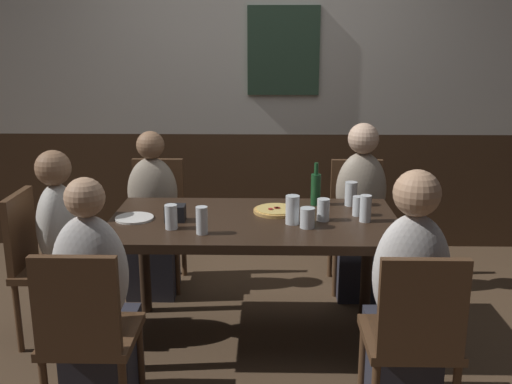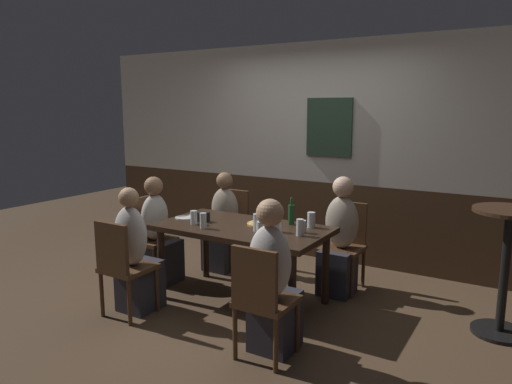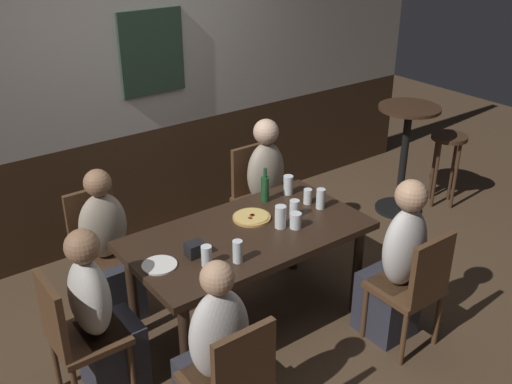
{
  "view_description": "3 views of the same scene",
  "coord_description": "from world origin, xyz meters",
  "px_view_note": "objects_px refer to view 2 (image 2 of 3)",
  "views": [
    {
      "loc": [
        0.08,
        -3.17,
        1.75
      ],
      "look_at": [
        0.01,
        -0.07,
        0.91
      ],
      "focal_mm": 41.82,
      "sensor_mm": 36.0,
      "label": 1
    },
    {
      "loc": [
        2.33,
        -3.61,
        1.83
      ],
      "look_at": [
        0.11,
        0.06,
        1.07
      ],
      "focal_mm": 33.1,
      "sensor_mm": 36.0,
      "label": 2
    },
    {
      "loc": [
        -1.98,
        -2.76,
        2.7
      ],
      "look_at": [
        0.04,
        -0.03,
        1.03
      ],
      "focal_mm": 41.54,
      "sensor_mm": 36.0,
      "label": 3
    }
  ],
  "objects_px": {
    "plate_white_large": "(186,217)",
    "person_head_west": "(159,238)",
    "chair_left_near": "(122,263)",
    "pint_glass_amber": "(203,222)",
    "tumbler_water": "(261,228)",
    "beer_bottle_green": "(291,214)",
    "pizza": "(261,224)",
    "person_right_far": "(340,244)",
    "pint_glass_pale": "(257,223)",
    "side_bar_table": "(506,262)",
    "chair_right_near": "(262,296)",
    "beer_glass_half": "(300,229)",
    "pint_glass_stout": "(303,227)",
    "beer_glass_tall": "(311,221)",
    "dining_table": "(242,235)",
    "condiment_caddy": "(203,217)",
    "highball_clear": "(194,218)",
    "chair_head_west": "(147,234)",
    "person_right_near": "(272,288)",
    "chair_right_far": "(345,240)",
    "chair_left_far": "(231,223)",
    "person_left_near": "(136,260)",
    "tumbler_short": "(277,226)",
    "person_left_far": "(223,229)"
  },
  "relations": [
    {
      "from": "chair_right_near",
      "to": "pint_glass_pale",
      "type": "height_order",
      "value": "pint_glass_pale"
    },
    {
      "from": "person_left_near",
      "to": "pint_glass_stout",
      "type": "height_order",
      "value": "person_left_near"
    },
    {
      "from": "pizza",
      "to": "chair_right_near",
      "type": "bearing_deg",
      "value": -59.25
    },
    {
      "from": "pint_glass_pale",
      "to": "side_bar_table",
      "type": "xyz_separation_m",
      "value": [
        1.96,
        0.6,
        -0.19
      ]
    },
    {
      "from": "person_right_near",
      "to": "person_right_far",
      "type": "relative_size",
      "value": 1.02
    },
    {
      "from": "tumbler_water",
      "to": "plate_white_large",
      "type": "height_order",
      "value": "tumbler_water"
    },
    {
      "from": "dining_table",
      "to": "pizza",
      "type": "bearing_deg",
      "value": 45.69
    },
    {
      "from": "chair_left_near",
      "to": "tumbler_water",
      "type": "bearing_deg",
      "value": 35.13
    },
    {
      "from": "chair_head_west",
      "to": "person_right_near",
      "type": "xyz_separation_m",
      "value": [
        1.93,
        -0.69,
        0.01
      ]
    },
    {
      "from": "person_left_near",
      "to": "plate_white_large",
      "type": "height_order",
      "value": "person_left_near"
    },
    {
      "from": "pint_glass_pale",
      "to": "side_bar_table",
      "type": "distance_m",
      "value": 2.06
    },
    {
      "from": "pizza",
      "to": "person_right_far",
      "type": "bearing_deg",
      "value": 43.72
    },
    {
      "from": "chair_head_west",
      "to": "beer_bottle_green",
      "type": "relative_size",
      "value": 3.4
    },
    {
      "from": "plate_white_large",
      "to": "condiment_caddy",
      "type": "height_order",
      "value": "condiment_caddy"
    },
    {
      "from": "side_bar_table",
      "to": "beer_bottle_green",
      "type": "bearing_deg",
      "value": -172.81
    },
    {
      "from": "chair_right_far",
      "to": "beer_glass_tall",
      "type": "bearing_deg",
      "value": -103.16
    },
    {
      "from": "person_left_far",
      "to": "side_bar_table",
      "type": "relative_size",
      "value": 1.06
    },
    {
      "from": "beer_glass_half",
      "to": "pint_glass_amber",
      "type": "xyz_separation_m",
      "value": [
        -0.87,
        -0.23,
        -0.0
      ]
    },
    {
      "from": "highball_clear",
      "to": "tumbler_short",
      "type": "distance_m",
      "value": 0.83
    },
    {
      "from": "tumbler_short",
      "to": "tumbler_water",
      "type": "height_order",
      "value": "tumbler_short"
    },
    {
      "from": "person_right_far",
      "to": "pint_glass_stout",
      "type": "relative_size",
      "value": 10.43
    },
    {
      "from": "person_right_near",
      "to": "person_right_far",
      "type": "bearing_deg",
      "value": 90.0
    },
    {
      "from": "beer_glass_half",
      "to": "chair_left_near",
      "type": "bearing_deg",
      "value": -148.35
    },
    {
      "from": "chair_left_near",
      "to": "pint_glass_amber",
      "type": "xyz_separation_m",
      "value": [
        0.45,
        0.59,
        0.31
      ]
    },
    {
      "from": "pint_glass_pale",
      "to": "pint_glass_amber",
      "type": "distance_m",
      "value": 0.51
    },
    {
      "from": "plate_white_large",
      "to": "person_head_west",
      "type": "bearing_deg",
      "value": 177.46
    },
    {
      "from": "chair_right_far",
      "to": "condiment_caddy",
      "type": "height_order",
      "value": "chair_right_far"
    },
    {
      "from": "beer_glass_tall",
      "to": "pint_glass_amber",
      "type": "distance_m",
      "value": 1.0
    },
    {
      "from": "pint_glass_stout",
      "to": "beer_glass_half",
      "type": "bearing_deg",
      "value": -76.82
    },
    {
      "from": "chair_right_far",
      "to": "person_right_near",
      "type": "xyz_separation_m",
      "value": [
        0.0,
        -1.53,
        0.01
      ]
    },
    {
      "from": "chair_left_far",
      "to": "chair_right_far",
      "type": "xyz_separation_m",
      "value": [
        1.42,
        0.0,
        0.0
      ]
    },
    {
      "from": "pint_glass_stout",
      "to": "tumbler_water",
      "type": "bearing_deg",
      "value": -143.41
    },
    {
      "from": "pint_glass_amber",
      "to": "plate_white_large",
      "type": "xyz_separation_m",
      "value": [
        -0.4,
        0.24,
        -0.06
      ]
    },
    {
      "from": "person_head_west",
      "to": "pint_glass_pale",
      "type": "xyz_separation_m",
      "value": [
        1.27,
        -0.08,
        0.34
      ]
    },
    {
      "from": "pint_glass_amber",
      "to": "person_left_near",
      "type": "bearing_deg",
      "value": -136.31
    },
    {
      "from": "person_right_far",
      "to": "pint_glass_pale",
      "type": "relative_size",
      "value": 7.45
    },
    {
      "from": "tumbler_water",
      "to": "beer_bottle_green",
      "type": "distance_m",
      "value": 0.45
    },
    {
      "from": "chair_left_near",
      "to": "highball_clear",
      "type": "height_order",
      "value": "chair_left_near"
    },
    {
      "from": "person_right_far",
      "to": "chair_left_near",
      "type": "bearing_deg",
      "value": -132.74
    },
    {
      "from": "plate_white_large",
      "to": "person_right_near",
      "type": "bearing_deg",
      "value": -25.95
    },
    {
      "from": "chair_right_far",
      "to": "condiment_caddy",
      "type": "xyz_separation_m",
      "value": [
        -1.14,
        -0.89,
        0.29
      ]
    },
    {
      "from": "dining_table",
      "to": "person_head_west",
      "type": "xyz_separation_m",
      "value": [
        -1.06,
        0.0,
        -0.18
      ]
    },
    {
      "from": "condiment_caddy",
      "to": "highball_clear",
      "type": "bearing_deg",
      "value": -90.31
    },
    {
      "from": "beer_glass_half",
      "to": "side_bar_table",
      "type": "xyz_separation_m",
      "value": [
        1.56,
        0.55,
        -0.19
      ]
    },
    {
      "from": "chair_right_near",
      "to": "tumbler_water",
      "type": "xyz_separation_m",
      "value": [
        -0.42,
        0.7,
        0.29
      ]
    },
    {
      "from": "person_right_far",
      "to": "pizza",
      "type": "distance_m",
      "value": 0.84
    },
    {
      "from": "highball_clear",
      "to": "pint_glass_pale",
      "type": "xyz_separation_m",
      "value": [
        0.64,
        0.1,
        0.01
      ]
    },
    {
      "from": "plate_white_large",
      "to": "condiment_caddy",
      "type": "distance_m",
      "value": 0.24
    },
    {
      "from": "dining_table",
      "to": "chair_left_near",
      "type": "xyz_separation_m",
      "value": [
        -0.71,
        -0.85,
        -0.16
      ]
    },
    {
      "from": "pint_glass_stout",
      "to": "pint_glass_amber",
      "type": "xyz_separation_m",
      "value": [
        -0.85,
        -0.33,
        0.01
      ]
    }
  ]
}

